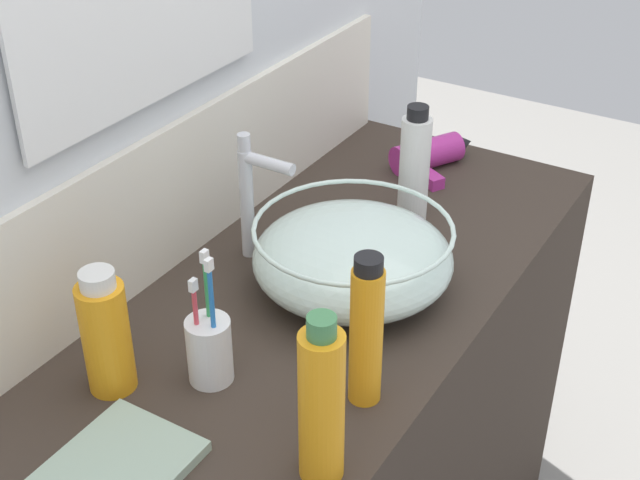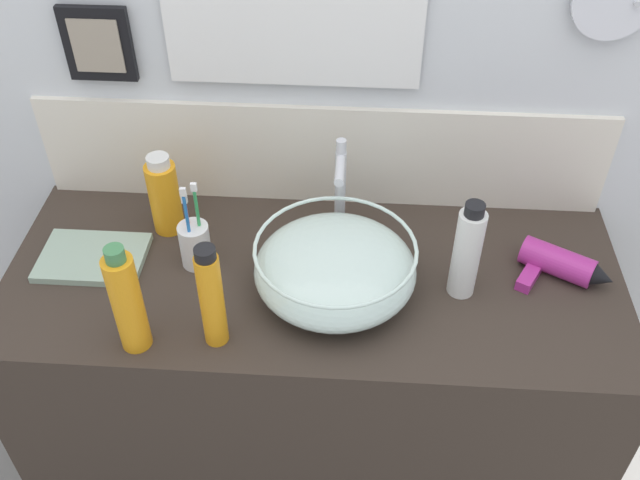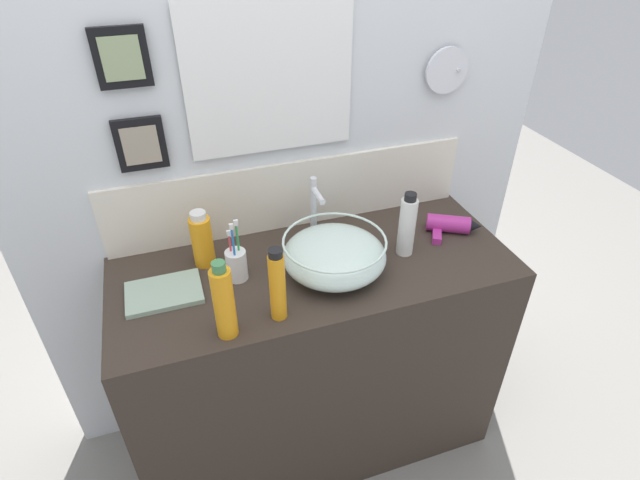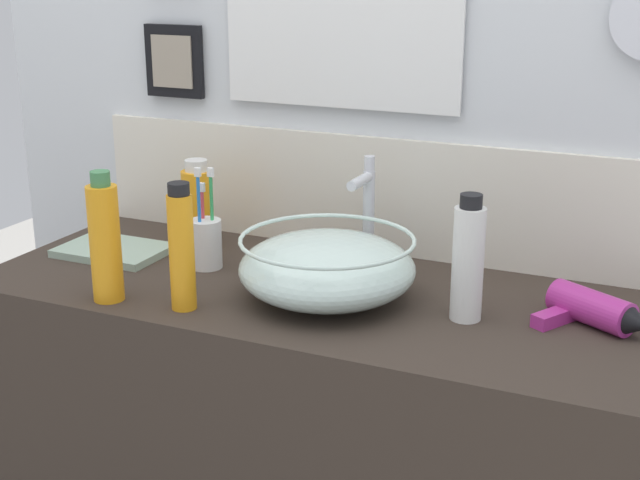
# 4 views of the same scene
# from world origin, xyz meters

# --- Properties ---
(back_panel) EXTENTS (1.86, 0.10, 2.43)m
(back_panel) POSITION_xyz_m (-0.00, 0.30, 1.22)
(back_panel) COLOR silver
(back_panel) RESTS_ON ground
(glass_bowl_sink) EXTENTS (0.33, 0.33, 0.12)m
(glass_bowl_sink) POSITION_xyz_m (0.05, -0.04, 0.95)
(glass_bowl_sink) COLOR silver
(glass_bowl_sink) RESTS_ON vanity_counter
(faucet) EXTENTS (0.02, 0.11, 0.23)m
(faucet) POSITION_xyz_m (0.05, 0.15, 1.02)
(faucet) COLOR silver
(faucet) RESTS_ON vanity_counter
(hair_drier) EXTENTS (0.21, 0.14, 0.06)m
(hair_drier) POSITION_xyz_m (0.52, 0.03, 0.92)
(hair_drier) COLOR #B22D8C
(hair_drier) RESTS_ON vanity_counter
(toothbrush_cup) EXTENTS (0.06, 0.06, 0.21)m
(toothbrush_cup) POSITION_xyz_m (-0.25, 0.02, 0.94)
(toothbrush_cup) COLOR white
(toothbrush_cup) RESTS_ON vanity_counter
(spray_bottle) EXTENTS (0.06, 0.06, 0.24)m
(spray_bottle) POSITION_xyz_m (-0.32, -0.21, 1.00)
(spray_bottle) COLOR orange
(spray_bottle) RESTS_ON vanity_counter
(soap_dispenser) EXTENTS (0.06, 0.06, 0.23)m
(soap_dispenser) POSITION_xyz_m (0.31, -0.02, 1.00)
(soap_dispenser) COLOR white
(soap_dispenser) RESTS_ON vanity_counter
(shampoo_bottle) EXTENTS (0.05, 0.05, 0.23)m
(shampoo_bottle) POSITION_xyz_m (-0.17, -0.19, 1.00)
(shampoo_bottle) COLOR orange
(shampoo_bottle) RESTS_ON vanity_counter
(lotion_bottle) EXTENTS (0.07, 0.07, 0.19)m
(lotion_bottle) POSITION_xyz_m (-0.34, 0.13, 0.98)
(lotion_bottle) COLOR orange
(lotion_bottle) RESTS_ON vanity_counter
(hand_towel) EXTENTS (0.22, 0.16, 0.02)m
(hand_towel) POSITION_xyz_m (-0.48, 0.01, 0.90)
(hand_towel) COLOR #99B29E
(hand_towel) RESTS_ON vanity_counter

